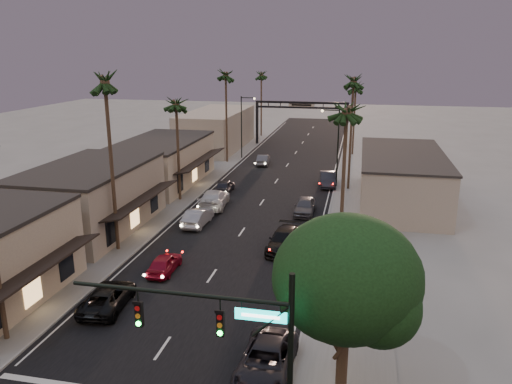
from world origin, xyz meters
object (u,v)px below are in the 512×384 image
at_px(oncoming_red, 165,263).
at_px(curbside_black, 284,240).
at_px(palm_lc, 176,100).
at_px(palm_rb, 354,78).
at_px(palm_ra, 347,106).
at_px(palm_ld, 226,72).
at_px(streetlight_left, 243,122).
at_px(oncoming_pickup, 108,297).
at_px(oncoming_silver, 198,217).
at_px(corner_tree, 348,283).
at_px(palm_lb, 104,77).
at_px(arch, 301,112).
at_px(streetlight_right, 336,141).
at_px(palm_rc, 356,84).
at_px(traffic_signal, 239,337).
at_px(curbside_near, 266,361).
at_px(palm_far, 261,73).

bearing_deg(oncoming_red, curbside_black, -143.87).
bearing_deg(palm_lc, palm_rb, 24.94).
bearing_deg(palm_ra, palm_ld, 119.02).
xyz_separation_m(streetlight_left, palm_ra, (15.52, -34.00, 6.11)).
height_order(streetlight_left, curbside_black, streetlight_left).
bearing_deg(oncoming_pickup, palm_lc, -86.51).
distance_m(streetlight_left, oncoming_silver, 29.53).
bearing_deg(oncoming_red, oncoming_silver, -86.42).
height_order(corner_tree, palm_lb, palm_lb).
xyz_separation_m(streetlight_left, palm_rb, (15.52, -14.00, 7.09)).
xyz_separation_m(palm_lc, palm_rb, (17.20, 8.00, 1.95)).
bearing_deg(oncoming_silver, arch, -94.68).
height_order(streetlight_right, palm_ld, palm_ld).
bearing_deg(palm_rc, oncoming_red, -105.00).
distance_m(palm_ld, curbside_black, 34.79).
distance_m(traffic_signal, palm_ra, 21.19).
bearing_deg(streetlight_right, palm_ra, -85.43).
distance_m(palm_rb, oncoming_pickup, 35.40).
bearing_deg(palm_lb, palm_lc, 90.00).
relative_size(streetlight_left, palm_lb, 0.59).
bearing_deg(palm_rc, curbside_near, -92.93).
distance_m(palm_lc, palm_rc, 32.86).
height_order(palm_rc, curbside_black, palm_rc).
xyz_separation_m(streetlight_left, palm_far, (-1.38, 20.00, 6.11)).
bearing_deg(palm_rc, curbside_black, -96.40).
bearing_deg(arch, streetlight_left, -119.97).
bearing_deg(oncoming_silver, palm_ld, -79.34).
xyz_separation_m(palm_ld, oncoming_pickup, (3.68, -41.54, -11.72)).
bearing_deg(corner_tree, streetlight_left, 107.97).
bearing_deg(streetlight_right, palm_rb, -30.76).
distance_m(palm_ra, curbside_near, 18.66).
bearing_deg(oncoming_pickup, palm_ra, -147.85).
distance_m(palm_ld, palm_rb, 20.42).
bearing_deg(streetlight_right, curbside_black, -97.65).
relative_size(palm_lb, curbside_black, 2.78).
height_order(streetlight_left, palm_far, palm_far).
bearing_deg(palm_lb, oncoming_pickup, -66.70).
bearing_deg(streetlight_right, oncoming_red, -111.74).
distance_m(corner_tree, streetlight_left, 53.15).
bearing_deg(streetlight_right, palm_far, 114.76).
distance_m(palm_rc, curbside_near, 55.95).
xyz_separation_m(oncoming_red, oncoming_silver, (-0.84, 9.98, 0.10)).
relative_size(arch, palm_ra, 1.15).
bearing_deg(oncoming_pickup, corner_tree, 151.56).
relative_size(traffic_signal, arch, 0.56).
height_order(palm_lc, oncoming_pickup, palm_lc).
bearing_deg(palm_far, palm_ld, -90.75).
xyz_separation_m(arch, palm_rb, (8.60, -26.00, 6.88)).
distance_m(arch, curbside_black, 45.62).
bearing_deg(curbside_black, palm_ld, 115.62).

